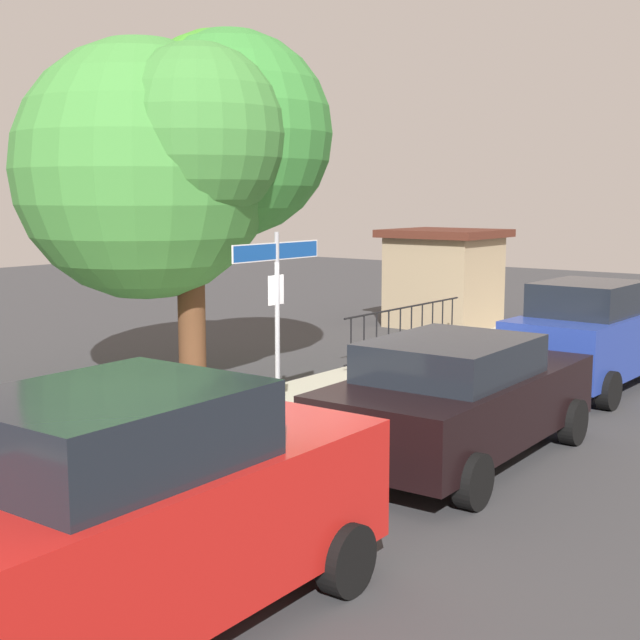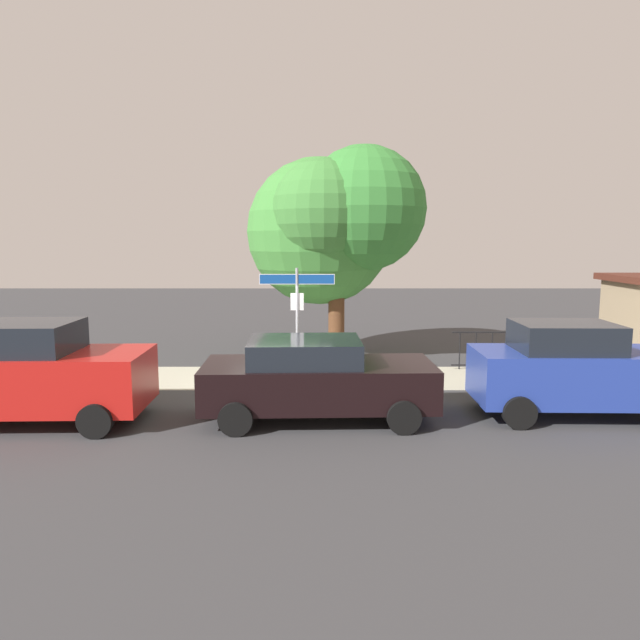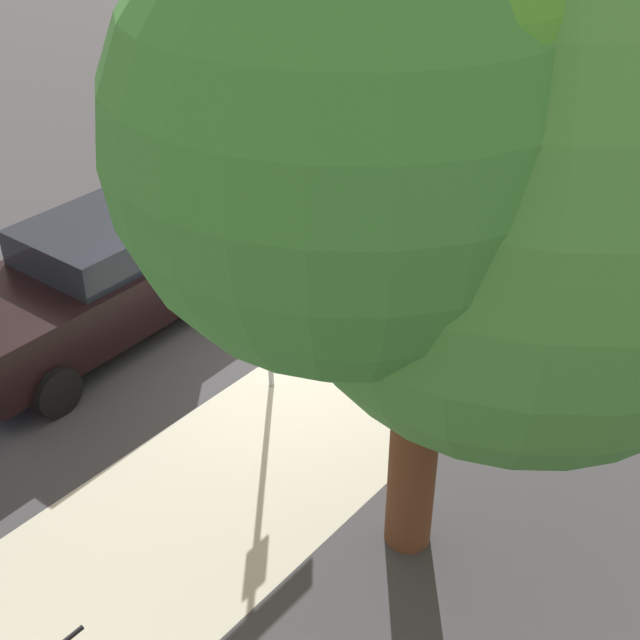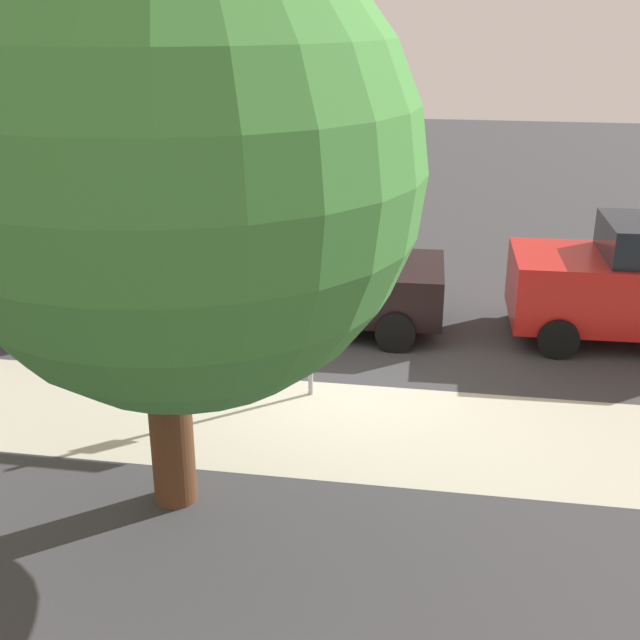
{
  "view_description": "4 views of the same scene",
  "coord_description": "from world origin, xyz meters",
  "px_view_note": "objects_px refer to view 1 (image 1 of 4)",
  "views": [
    {
      "loc": [
        -8.96,
        -7.57,
        3.43
      ],
      "look_at": [
        0.72,
        -0.11,
        1.68
      ],
      "focal_mm": 48.96,
      "sensor_mm": 36.0,
      "label": 1
    },
    {
      "loc": [
        0.95,
        -13.55,
        3.58
      ],
      "look_at": [
        0.97,
        0.92,
        1.59
      ],
      "focal_mm": 32.41,
      "sensor_mm": 36.0,
      "label": 2
    },
    {
      "loc": [
        6.72,
        6.39,
        6.58
      ],
      "look_at": [
        0.48,
        1.29,
        1.4
      ],
      "focal_mm": 47.4,
      "sensor_mm": 36.0,
      "label": 3
    },
    {
      "loc": [
        -1.43,
        10.59,
        5.17
      ],
      "look_at": [
        0.28,
        0.23,
        1.08
      ],
      "focal_mm": 45.39,
      "sensor_mm": 36.0,
      "label": 4
    }
  ],
  "objects_px": {
    "car_red": "(136,511)",
    "car_black": "(458,397)",
    "shade_tree": "(184,149)",
    "car_blue": "(591,335)",
    "utility_shed": "(444,277)",
    "street_sign": "(277,288)"
  },
  "relations": [
    {
      "from": "car_blue",
      "to": "utility_shed",
      "type": "distance_m",
      "value": 7.73
    },
    {
      "from": "shade_tree",
      "to": "car_blue",
      "type": "bearing_deg",
      "value": -48.96
    },
    {
      "from": "shade_tree",
      "to": "car_red",
      "type": "distance_m",
      "value": 9.02
    },
    {
      "from": "car_blue",
      "to": "car_black",
      "type": "bearing_deg",
      "value": -176.52
    },
    {
      "from": "car_red",
      "to": "car_blue",
      "type": "height_order",
      "value": "car_red"
    },
    {
      "from": "utility_shed",
      "to": "street_sign",
      "type": "bearing_deg",
      "value": -162.47
    },
    {
      "from": "car_red",
      "to": "car_black",
      "type": "bearing_deg",
      "value": 0.84
    },
    {
      "from": "street_sign",
      "to": "car_red",
      "type": "xyz_separation_m",
      "value": [
        -5.08,
        -2.88,
        -1.13
      ]
    },
    {
      "from": "car_blue",
      "to": "utility_shed",
      "type": "relative_size",
      "value": 1.46
    },
    {
      "from": "shade_tree",
      "to": "car_blue",
      "type": "height_order",
      "value": "shade_tree"
    },
    {
      "from": "shade_tree",
      "to": "car_red",
      "type": "height_order",
      "value": "shade_tree"
    },
    {
      "from": "car_black",
      "to": "utility_shed",
      "type": "bearing_deg",
      "value": 28.73
    },
    {
      "from": "car_red",
      "to": "car_black",
      "type": "distance_m",
      "value": 5.57
    },
    {
      "from": "car_blue",
      "to": "street_sign",
      "type": "bearing_deg",
      "value": 157.95
    },
    {
      "from": "street_sign",
      "to": "car_black",
      "type": "relative_size",
      "value": 0.63
    },
    {
      "from": "street_sign",
      "to": "shade_tree",
      "type": "bearing_deg",
      "value": 70.36
    },
    {
      "from": "car_black",
      "to": "utility_shed",
      "type": "height_order",
      "value": "utility_shed"
    },
    {
      "from": "car_red",
      "to": "car_blue",
      "type": "relative_size",
      "value": 1.08
    },
    {
      "from": "car_blue",
      "to": "utility_shed",
      "type": "bearing_deg",
      "value": 50.39
    },
    {
      "from": "street_sign",
      "to": "utility_shed",
      "type": "distance_m",
      "value": 11.31
    },
    {
      "from": "utility_shed",
      "to": "shade_tree",
      "type": "bearing_deg",
      "value": -177.16
    },
    {
      "from": "shade_tree",
      "to": "car_black",
      "type": "distance_m",
      "value": 6.53
    }
  ]
}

